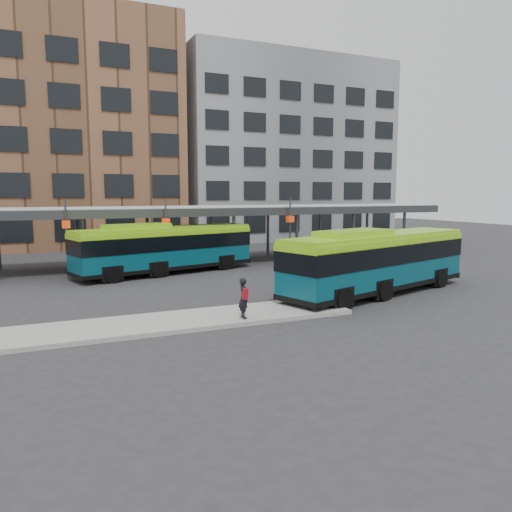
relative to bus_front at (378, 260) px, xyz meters
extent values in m
plane|color=#28282B|center=(-5.20, 1.39, -1.76)|extent=(120.00, 120.00, 0.00)
cube|color=gray|center=(-10.70, -1.61, -1.67)|extent=(14.00, 3.00, 0.18)
cube|color=#999B9E|center=(-5.20, 14.39, 2.24)|extent=(40.00, 6.00, 0.35)
cube|color=#383A3D|center=(-5.20, 11.39, 2.09)|extent=(40.00, 0.15, 0.55)
cylinder|color=#383A3D|center=(-13.20, 11.89, 0.14)|extent=(0.24, 0.24, 3.80)
cylinder|color=#383A3D|center=(-13.20, 16.89, 0.14)|extent=(0.24, 0.24, 3.80)
cylinder|color=#383A3D|center=(-8.20, 11.89, 0.14)|extent=(0.24, 0.24, 3.80)
cylinder|color=#383A3D|center=(-8.20, 16.89, 0.14)|extent=(0.24, 0.24, 3.80)
cylinder|color=#383A3D|center=(-3.20, 11.89, 0.14)|extent=(0.24, 0.24, 3.80)
cylinder|color=#383A3D|center=(-3.20, 16.89, 0.14)|extent=(0.24, 0.24, 3.80)
cylinder|color=#383A3D|center=(1.80, 11.89, 0.14)|extent=(0.24, 0.24, 3.80)
cylinder|color=#383A3D|center=(1.80, 16.89, 0.14)|extent=(0.24, 0.24, 3.80)
cylinder|color=#383A3D|center=(6.80, 11.89, 0.14)|extent=(0.24, 0.24, 3.80)
cylinder|color=#383A3D|center=(6.80, 16.89, 0.14)|extent=(0.24, 0.24, 3.80)
cylinder|color=#383A3D|center=(11.80, 11.89, 0.14)|extent=(0.24, 0.24, 3.80)
cylinder|color=#383A3D|center=(11.80, 16.89, 0.14)|extent=(0.24, 0.24, 3.80)
cylinder|color=#383A3D|center=(-14.20, 11.09, 0.64)|extent=(0.12, 0.12, 4.80)
cube|color=red|center=(-14.20, 11.09, 1.54)|extent=(0.45, 0.45, 0.45)
cylinder|color=#383A3D|center=(-8.20, 11.09, 0.64)|extent=(0.12, 0.12, 4.80)
cube|color=red|center=(-8.20, 11.09, 1.54)|extent=(0.45, 0.45, 0.45)
cylinder|color=#383A3D|center=(0.80, 11.09, 0.64)|extent=(0.12, 0.12, 4.80)
cube|color=red|center=(0.80, 11.09, 1.54)|extent=(0.45, 0.45, 0.45)
cube|color=brown|center=(-15.20, 33.39, 9.24)|extent=(26.00, 14.00, 22.00)
cube|color=slate|center=(10.80, 33.39, 8.24)|extent=(24.00, 14.00, 20.00)
cube|color=#074453|center=(0.05, 0.01, -0.13)|extent=(12.38, 6.00, 2.54)
cube|color=black|center=(0.05, 0.01, 0.37)|extent=(12.45, 6.08, 0.96)
cube|color=#83C314|center=(0.05, 0.01, 1.24)|extent=(12.35, 5.91, 0.20)
cube|color=#83C314|center=(-1.89, -0.58, 1.44)|extent=(4.41, 2.94, 0.35)
cube|color=black|center=(0.05, 0.01, -1.28)|extent=(12.45, 6.08, 0.24)
cylinder|color=black|center=(4.29, 0.03, -1.25)|extent=(1.06, 0.59, 1.01)
cylinder|color=black|center=(3.56, 2.39, -1.25)|extent=(1.06, 0.59, 1.01)
cylinder|color=black|center=(-0.75, -1.53, -1.25)|extent=(1.06, 0.59, 1.01)
cylinder|color=black|center=(-1.48, 0.84, -1.25)|extent=(1.06, 0.59, 1.01)
cylinder|color=black|center=(-3.66, -2.42, -1.25)|extent=(1.06, 0.59, 1.01)
cylinder|color=black|center=(-4.39, -0.06, -1.25)|extent=(1.06, 0.59, 1.01)
cube|color=#074453|center=(-8.29, 10.87, -0.19)|extent=(11.99, 5.47, 2.45)
cube|color=black|center=(-8.29, 10.87, 0.30)|extent=(12.06, 5.54, 0.93)
cube|color=#83C314|center=(-8.29, 10.87, 1.14)|extent=(11.97, 5.38, 0.20)
cube|color=#83C314|center=(-10.18, 10.36, 1.33)|extent=(4.25, 2.74, 0.34)
cube|color=black|center=(-8.29, 10.87, -1.30)|extent=(12.07, 5.54, 0.24)
cylinder|color=black|center=(-4.19, 10.76, -1.27)|extent=(1.02, 0.54, 0.98)
cylinder|color=black|center=(-4.83, 13.06, -1.27)|extent=(1.02, 0.54, 0.98)
cylinder|color=black|center=(-9.11, 9.41, -1.27)|extent=(1.02, 0.54, 0.98)
cylinder|color=black|center=(-9.74, 11.72, -1.27)|extent=(1.02, 0.54, 0.98)
cylinder|color=black|center=(-11.95, 8.63, -1.27)|extent=(1.02, 0.54, 0.98)
cylinder|color=black|center=(-12.58, 10.94, -1.27)|extent=(1.02, 0.54, 0.98)
imported|color=black|center=(-8.46, -2.53, -0.76)|extent=(0.44, 0.63, 1.64)
cube|color=maroon|center=(-8.47, -2.71, -0.54)|extent=(0.20, 0.32, 0.44)
imported|color=slate|center=(5.91, 13.53, -1.28)|extent=(1.91, 1.09, 0.95)
imported|color=slate|center=(6.39, 13.72, -1.27)|extent=(1.69, 0.81, 0.98)
imported|color=slate|center=(7.06, 13.63, -1.31)|extent=(1.80, 0.95, 0.90)
imported|color=slate|center=(7.84, 13.19, -1.22)|extent=(1.85, 1.00, 1.07)
imported|color=slate|center=(8.96, 13.55, -1.27)|extent=(1.84, 0.66, 0.96)
camera|label=1|loc=(-15.91, -20.47, 3.38)|focal=35.00mm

